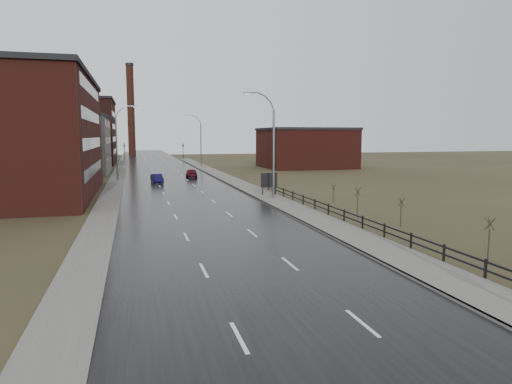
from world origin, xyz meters
TOP-DOWN VIEW (x-y plane):
  - road at (0.00, 60.00)m, footprint 14.00×300.00m
  - sidewalk_right at (8.60, 35.00)m, footprint 3.20×180.00m
  - curb_right at (7.08, 35.00)m, footprint 0.16×180.00m
  - sidewalk_left at (-8.20, 60.00)m, footprint 2.40×260.00m
  - warehouse_mid at (-17.99, 78.00)m, footprint 16.32×20.40m
  - warehouse_far at (-22.99, 108.00)m, footprint 26.52×24.48m
  - building_right at (30.30, 82.00)m, footprint 18.36×16.32m
  - smokestack at (-6.00, 150.00)m, footprint 2.70×2.70m
  - streetlight_right_mid at (8.50, 36.00)m, footprint 3.36×0.28m
  - streetlight_left at (-7.70, 62.00)m, footprint 3.36×0.28m
  - streetlight_right_far at (8.50, 90.00)m, footprint 3.36×0.28m
  - guardrail at (10.30, 18.31)m, footprint 0.10×53.05m
  - shrub_c at (12.94, 9.77)m, footprint 0.58×0.61m
  - shrub_d at (13.86, 19.68)m, footprint 0.52×0.55m
  - shrub_e at (12.41, 23.86)m, footprint 0.61×0.64m
  - shrub_f at (13.97, 32.03)m, footprint 0.46×0.48m
  - billboard at (9.10, 38.66)m, footprint 1.92×0.17m
  - traffic_light_left at (-8.00, 120.00)m, footprint 0.58×2.73m
  - traffic_light_right at (8.00, 120.00)m, footprint 0.58×2.73m
  - car_near at (-2.45, 56.09)m, footprint 1.74×4.17m
  - car_far at (3.46, 63.95)m, footprint 2.06×4.52m

SIDE VIEW (x-z plane):
  - road at x=0.00m, z-range 0.00..0.06m
  - sidewalk_left at x=-8.20m, z-range 0.00..0.12m
  - sidewalk_right at x=8.60m, z-range 0.00..0.18m
  - curb_right at x=7.08m, z-range 0.00..0.18m
  - car_near at x=-2.45m, z-range 0.00..1.34m
  - guardrail at x=10.30m, z-range 0.16..1.26m
  - car_far at x=3.46m, z-range 0.00..1.50m
  - shrub_f at x=13.97m, z-range 0.06..1.97m
  - shrub_d at x=13.86m, z-range 0.07..2.25m
  - shrub_c at x=12.94m, z-range 0.08..2.54m
  - shrub_e at x=12.41m, z-range 0.08..2.66m
  - billboard at x=9.10m, z-range 0.43..3.11m
  - building_right at x=30.30m, z-range 0.01..8.51m
  - traffic_light_left at x=-8.00m, z-range 1.95..7.25m
  - traffic_light_right at x=8.00m, z-range 1.95..7.25m
  - warehouse_mid at x=-17.99m, z-range 0.01..10.51m
  - streetlight_right_mid at x=8.50m, z-range 0.16..11.51m
  - streetlight_left at x=-7.70m, z-range 0.16..11.51m
  - streetlight_right_far at x=8.50m, z-range 0.16..11.51m
  - warehouse_far at x=-22.99m, z-range 0.01..15.51m
  - smokestack at x=-6.00m, z-range 0.15..30.85m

